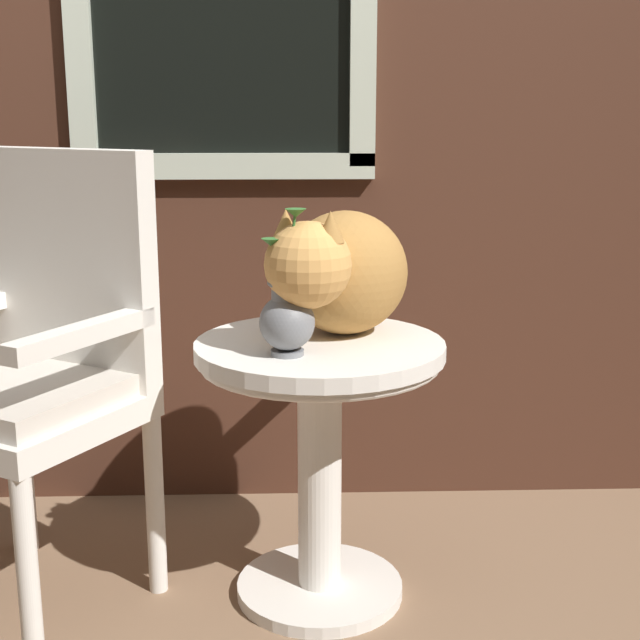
# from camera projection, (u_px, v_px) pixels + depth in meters

# --- Properties ---
(back_wall) EXTENTS (4.00, 0.07, 2.60)m
(back_wall) POSITION_uv_depth(u_px,v_px,m) (287.00, 45.00, 2.43)
(back_wall) COLOR #47281C
(back_wall) RESTS_ON ground_plane
(wicker_side_table) EXTENTS (0.57, 0.57, 0.63)m
(wicker_side_table) POSITION_uv_depth(u_px,v_px,m) (320.00, 418.00, 2.05)
(wicker_side_table) COLOR silver
(wicker_side_table) RESTS_ON ground_plane
(wicker_chair) EXTENTS (0.63, 0.62, 1.05)m
(wicker_chair) POSITION_uv_depth(u_px,v_px,m) (38.00, 358.00, 2.03)
(wicker_chair) COLOR silver
(wicker_chair) RESTS_ON ground_plane
(cat) EXTENTS (0.39, 0.60, 0.31)m
(cat) POSITION_uv_depth(u_px,v_px,m) (340.00, 271.00, 2.03)
(cat) COLOR #AD7A3D
(cat) RESTS_ON wicker_side_table
(pewter_vase_with_ivy) EXTENTS (0.12, 0.12, 0.31)m
(pewter_vase_with_ivy) POSITION_uv_depth(u_px,v_px,m) (287.00, 316.00, 1.88)
(pewter_vase_with_ivy) COLOR slate
(pewter_vase_with_ivy) RESTS_ON wicker_side_table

